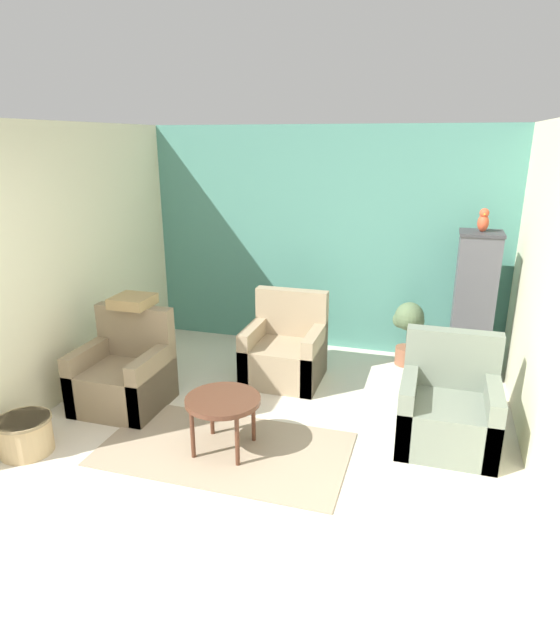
{
  "coord_description": "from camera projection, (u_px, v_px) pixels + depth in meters",
  "views": [
    {
      "loc": [
        1.29,
        -2.52,
        2.44
      ],
      "look_at": [
        0.0,
        1.79,
        0.91
      ],
      "focal_mm": 30.0,
      "sensor_mm": 36.0,
      "label": 1
    }
  ],
  "objects": [
    {
      "name": "potted_plant",
      "position": [
        408.0,
        326.0,
        5.95
      ],
      "size": [
        0.35,
        0.32,
        0.73
      ],
      "color": "brown",
      "rests_on": "ground_plane"
    },
    {
      "name": "ground_plane",
      "position": [
        200.0,
        540.0,
        3.42
      ],
      "size": [
        20.0,
        20.0,
        0.0
      ],
      "primitive_type": "plane",
      "color": "beige",
      "rests_on": "ground"
    },
    {
      "name": "parrot",
      "position": [
        483.0,
        221.0,
        5.22
      ],
      "size": [
        0.11,
        0.2,
        0.23
      ],
      "color": "#D14C2D",
      "rests_on": "birdcage"
    },
    {
      "name": "armchair_middle",
      "position": [
        285.0,
        353.0,
        5.64
      ],
      "size": [
        0.78,
        0.74,
        0.92
      ],
      "color": "#9E896B",
      "rests_on": "ground_plane"
    },
    {
      "name": "throw_pillow",
      "position": [
        133.0,
        301.0,
        5.1
      ],
      "size": [
        0.36,
        0.36,
        0.1
      ],
      "color": "tan",
      "rests_on": "armchair_left"
    },
    {
      "name": "armchair_right",
      "position": [
        448.0,
        411.0,
        4.43
      ],
      "size": [
        0.78,
        0.74,
        0.92
      ],
      "color": "slate",
      "rests_on": "ground_plane"
    },
    {
      "name": "coffee_table",
      "position": [
        223.0,
        404.0,
        4.28
      ],
      "size": [
        0.61,
        0.61,
        0.47
      ],
      "color": "#512D1E",
      "rests_on": "ground_plane"
    },
    {
      "name": "area_rug",
      "position": [
        225.0,
        449.0,
        4.42
      ],
      "size": [
        2.03,
        1.1,
        0.01
      ],
      "color": "gray",
      "rests_on": "ground_plane"
    },
    {
      "name": "armchair_left",
      "position": [
        125.0,
        377.0,
        5.08
      ],
      "size": [
        0.78,
        0.74,
        0.92
      ],
      "color": "#8E7A5B",
      "rests_on": "ground_plane"
    },
    {
      "name": "birdcage",
      "position": [
        472.0,
        312.0,
        5.52
      ],
      "size": [
        0.58,
        0.58,
        1.57
      ],
      "color": "#353539",
      "rests_on": "ground_plane"
    },
    {
      "name": "wicker_basket",
      "position": [
        25.0,
        434.0,
        4.34
      ],
      "size": [
        0.44,
        0.44,
        0.31
      ],
      "color": "tan",
      "rests_on": "ground_plane"
    },
    {
      "name": "wall_back_accent",
      "position": [
        324.0,
        241.0,
        6.28
      ],
      "size": [
        4.31,
        0.06,
        2.59
      ],
      "color": "#4C897A",
      "rests_on": "ground_plane"
    },
    {
      "name": "wall_right",
      "position": [
        548.0,
        297.0,
        4.05
      ],
      "size": [
        0.06,
        3.58,
        2.59
      ],
      "color": "beige",
      "rests_on": "ground_plane"
    },
    {
      "name": "wall_left",
      "position": [
        71.0,
        262.0,
        5.21
      ],
      "size": [
        0.06,
        3.58,
        2.59
      ],
      "color": "beige",
      "rests_on": "ground_plane"
    }
  ]
}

